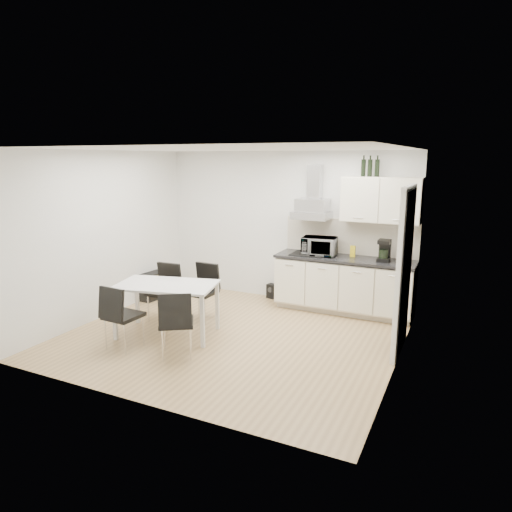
{
  "coord_description": "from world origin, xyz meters",
  "views": [
    {
      "loc": [
        2.92,
        -5.36,
        2.49
      ],
      "look_at": [
        0.17,
        0.43,
        1.1
      ],
      "focal_mm": 32.0,
      "sensor_mm": 36.0,
      "label": 1
    }
  ],
  "objects_px": {
    "kitchenette": "(348,263)",
    "dining_table": "(167,290)",
    "chair_far_right": "(201,293)",
    "guitar_amp": "(154,285)",
    "chair_near_right": "(176,323)",
    "floor_speaker": "(272,291)",
    "chair_near_left": "(124,317)",
    "chair_far_left": "(163,293)"
  },
  "relations": [
    {
      "from": "kitchenette",
      "to": "dining_table",
      "type": "bearing_deg",
      "value": -134.88
    },
    {
      "from": "chair_far_right",
      "to": "guitar_amp",
      "type": "relative_size",
      "value": 1.47
    },
    {
      "from": "guitar_amp",
      "to": "kitchenette",
      "type": "bearing_deg",
      "value": 18.68
    },
    {
      "from": "chair_near_right",
      "to": "guitar_amp",
      "type": "bearing_deg",
      "value": 101.5
    },
    {
      "from": "chair_far_right",
      "to": "chair_near_right",
      "type": "distance_m",
      "value": 1.32
    },
    {
      "from": "dining_table",
      "to": "chair_far_right",
      "type": "distance_m",
      "value": 0.75
    },
    {
      "from": "chair_near_right",
      "to": "floor_speaker",
      "type": "distance_m",
      "value": 2.79
    },
    {
      "from": "dining_table",
      "to": "chair_near_left",
      "type": "distance_m",
      "value": 0.72
    },
    {
      "from": "chair_far_right",
      "to": "chair_near_right",
      "type": "relative_size",
      "value": 1.0
    },
    {
      "from": "chair_far_left",
      "to": "chair_near_left",
      "type": "relative_size",
      "value": 1.0
    },
    {
      "from": "chair_far_left",
      "to": "guitar_amp",
      "type": "bearing_deg",
      "value": -48.54
    },
    {
      "from": "chair_far_left",
      "to": "chair_far_right",
      "type": "distance_m",
      "value": 0.59
    },
    {
      "from": "dining_table",
      "to": "chair_near_right",
      "type": "bearing_deg",
      "value": -58.71
    },
    {
      "from": "guitar_amp",
      "to": "dining_table",
      "type": "bearing_deg",
      "value": -40.57
    },
    {
      "from": "chair_near_right",
      "to": "floor_speaker",
      "type": "relative_size",
      "value": 3.41
    },
    {
      "from": "chair_far_left",
      "to": "chair_near_left",
      "type": "bearing_deg",
      "value": 95.8
    },
    {
      "from": "chair_near_right",
      "to": "dining_table",
      "type": "bearing_deg",
      "value": 102.23
    },
    {
      "from": "chair_far_right",
      "to": "floor_speaker",
      "type": "relative_size",
      "value": 3.41
    },
    {
      "from": "dining_table",
      "to": "chair_far_left",
      "type": "bearing_deg",
      "value": 118.35
    },
    {
      "from": "dining_table",
      "to": "floor_speaker",
      "type": "distance_m",
      "value": 2.38
    },
    {
      "from": "floor_speaker",
      "to": "chair_far_left",
      "type": "bearing_deg",
      "value": -109.26
    },
    {
      "from": "chair_far_left",
      "to": "floor_speaker",
      "type": "distance_m",
      "value": 2.09
    },
    {
      "from": "kitchenette",
      "to": "chair_far_right",
      "type": "xyz_separation_m",
      "value": [
        -1.93,
        -1.35,
        -0.39
      ]
    },
    {
      "from": "chair_far_left",
      "to": "dining_table",
      "type": "bearing_deg",
      "value": 128.6
    },
    {
      "from": "dining_table",
      "to": "chair_near_left",
      "type": "relative_size",
      "value": 1.72
    },
    {
      "from": "chair_near_left",
      "to": "floor_speaker",
      "type": "bearing_deg",
      "value": 75.98
    },
    {
      "from": "kitchenette",
      "to": "dining_table",
      "type": "distance_m",
      "value": 2.92
    },
    {
      "from": "chair_near_right",
      "to": "guitar_amp",
      "type": "xyz_separation_m",
      "value": [
        -1.79,
        1.85,
        -0.2
      ]
    },
    {
      "from": "chair_far_right",
      "to": "floor_speaker",
      "type": "xyz_separation_m",
      "value": [
        0.53,
        1.52,
        -0.31
      ]
    },
    {
      "from": "chair_far_left",
      "to": "chair_far_right",
      "type": "relative_size",
      "value": 1.0
    },
    {
      "from": "chair_far_left",
      "to": "chair_far_right",
      "type": "xyz_separation_m",
      "value": [
        0.53,
        0.26,
        0.0
      ]
    },
    {
      "from": "chair_far_right",
      "to": "floor_speaker",
      "type": "height_order",
      "value": "chair_far_right"
    },
    {
      "from": "guitar_amp",
      "to": "floor_speaker",
      "type": "xyz_separation_m",
      "value": [
        1.9,
        0.92,
        -0.11
      ]
    },
    {
      "from": "chair_near_right",
      "to": "floor_speaker",
      "type": "height_order",
      "value": "chair_near_right"
    },
    {
      "from": "chair_far_right",
      "to": "floor_speaker",
      "type": "distance_m",
      "value": 1.64
    },
    {
      "from": "kitchenette",
      "to": "floor_speaker",
      "type": "relative_size",
      "value": 9.78
    },
    {
      "from": "chair_far_left",
      "to": "floor_speaker",
      "type": "height_order",
      "value": "chair_far_left"
    },
    {
      "from": "dining_table",
      "to": "floor_speaker",
      "type": "height_order",
      "value": "dining_table"
    },
    {
      "from": "kitchenette",
      "to": "guitar_amp",
      "type": "xyz_separation_m",
      "value": [
        -3.3,
        -0.76,
        -0.59
      ]
    },
    {
      "from": "kitchenette",
      "to": "chair_far_left",
      "type": "distance_m",
      "value": 2.96
    },
    {
      "from": "dining_table",
      "to": "guitar_amp",
      "type": "xyz_separation_m",
      "value": [
        -1.25,
        1.3,
        -0.43
      ]
    },
    {
      "from": "kitchenette",
      "to": "chair_near_right",
      "type": "distance_m",
      "value": 3.04
    }
  ]
}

